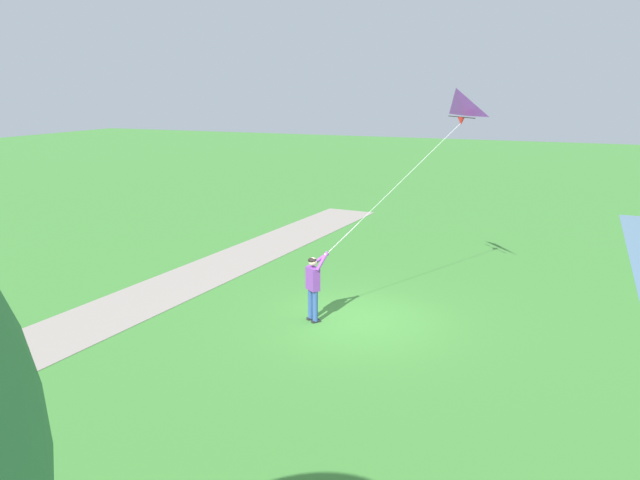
# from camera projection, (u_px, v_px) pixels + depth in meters

# --- Properties ---
(ground_plane) EXTENTS (120.00, 120.00, 0.00)m
(ground_plane) POSITION_uv_depth(u_px,v_px,m) (356.00, 320.00, 16.44)
(ground_plane) COLOR #3D7F33
(walkway_path) EXTENTS (4.55, 32.09, 0.02)m
(walkway_path) POSITION_uv_depth(u_px,v_px,m) (115.00, 312.00, 17.00)
(walkway_path) COLOR gray
(walkway_path) RESTS_ON ground
(person_kite_flyer) EXTENTS (0.56, 0.61, 1.83)m
(person_kite_flyer) POSITION_uv_depth(u_px,v_px,m) (314.00, 283.00, 16.11)
(person_kite_flyer) COLOR #232328
(person_kite_flyer) RESTS_ON ground
(flying_kite) EXTENTS (3.19, 4.15, 4.17)m
(flying_kite) POSITION_uv_depth(u_px,v_px,m) (455.00, 107.00, 17.33)
(flying_kite) COLOR purple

